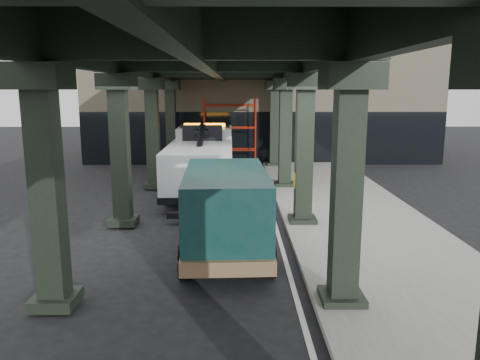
{
  "coord_description": "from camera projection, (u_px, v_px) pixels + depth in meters",
  "views": [
    {
      "loc": [
        0.39,
        -13.16,
        4.5
      ],
      "look_at": [
        0.5,
        1.31,
        1.7
      ],
      "focal_mm": 35.0,
      "sensor_mm": 36.0,
      "label": 1
    }
  ],
  "objects": [
    {
      "name": "lane_stripe",
      "position": [
        275.0,
        225.0,
        15.75
      ],
      "size": [
        0.12,
        38.0,
        0.01
      ],
      "primitive_type": "cube",
      "color": "silver",
      "rests_on": "ground"
    },
    {
      "name": "sidewalk",
      "position": [
        358.0,
        223.0,
        15.75
      ],
      "size": [
        5.0,
        40.0,
        0.15
      ],
      "primitive_type": "cube",
      "color": "gray",
      "rests_on": "ground"
    },
    {
      "name": "viaduct",
      "position": [
        211.0,
        59.0,
        14.69
      ],
      "size": [
        7.4,
        32.0,
        6.4
      ],
      "color": "black",
      "rests_on": "ground"
    },
    {
      "name": "scaffolding",
      "position": [
        230.0,
        131.0,
        27.75
      ],
      "size": [
        3.08,
        0.88,
        4.0
      ],
      "color": "red",
      "rests_on": "ground"
    },
    {
      "name": "towed_van",
      "position": [
        226.0,
        208.0,
        12.96
      ],
      "size": [
        2.56,
        5.95,
        2.38
      ],
      "rotation": [
        0.0,
        0.0,
        0.04
      ],
      "color": "#103B38",
      "rests_on": "ground"
    },
    {
      "name": "ground",
      "position": [
        223.0,
        245.0,
        13.77
      ],
      "size": [
        90.0,
        90.0,
        0.0
      ],
      "primitive_type": "plane",
      "color": "black",
      "rests_on": "ground"
    },
    {
      "name": "building",
      "position": [
        260.0,
        97.0,
        32.66
      ],
      "size": [
        22.0,
        10.0,
        8.0
      ],
      "primitive_type": "cube",
      "color": "#C6B793",
      "rests_on": "ground"
    },
    {
      "name": "tow_truck",
      "position": [
        203.0,
        158.0,
        20.92
      ],
      "size": [
        2.91,
        9.35,
        3.05
      ],
      "rotation": [
        0.0,
        0.0,
        0.01
      ],
      "color": "black",
      "rests_on": "ground"
    }
  ]
}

